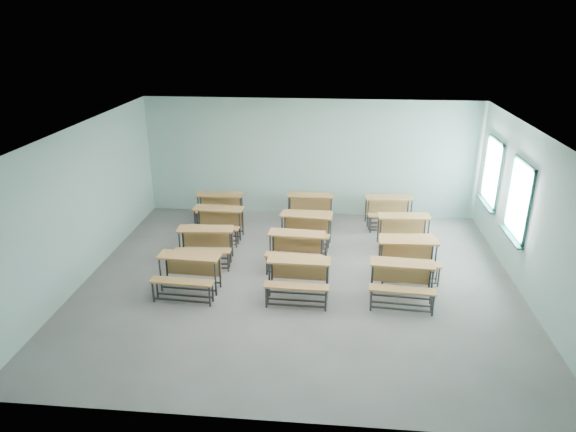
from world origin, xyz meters
name	(u,v)px	position (x,y,z in m)	size (l,w,h in m)	color
room	(304,210)	(0.08, 0.03, 1.60)	(9.04, 8.04, 3.24)	gray
desk_unit_r0c0	(188,269)	(-2.17, -0.64, 0.52)	(1.28, 0.90, 0.77)	#AC773E
desk_unit_r0c1	(298,273)	(0.03, -0.61, 0.52)	(1.26, 0.86, 0.77)	#AC773E
desk_unit_r0c2	(402,277)	(2.04, -0.57, 0.52)	(1.29, 0.91, 0.77)	#AC773E
desk_unit_r1c0	(205,240)	(-2.17, 0.75, 0.52)	(1.29, 0.92, 0.77)	#AC773E
desk_unit_r1c1	(296,245)	(-0.11, 0.68, 0.52)	(1.29, 0.91, 0.77)	#AC773E
desk_unit_r1c2	(408,253)	(2.29, 0.51, 0.52)	(1.26, 0.86, 0.77)	#AC773E
desk_unit_r2c0	(218,219)	(-2.17, 2.05, 0.52)	(1.27, 0.88, 0.77)	#AC773E
desk_unit_r2c1	(306,226)	(0.03, 1.82, 0.52)	(1.32, 0.95, 0.77)	#AC773E
desk_unit_r2c2	(404,227)	(2.37, 1.96, 0.52)	(1.30, 0.92, 0.77)	#AC773E
desk_unit_r3c0	(220,204)	(-2.36, 3.11, 0.52)	(1.29, 0.90, 0.77)	#AC773E
desk_unit_r3c1	(310,205)	(0.05, 3.29, 0.52)	(1.24, 0.84, 0.77)	#AC773E
desk_unit_r3c2	(389,207)	(2.14, 3.29, 0.52)	(1.33, 0.97, 0.77)	#AC773E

